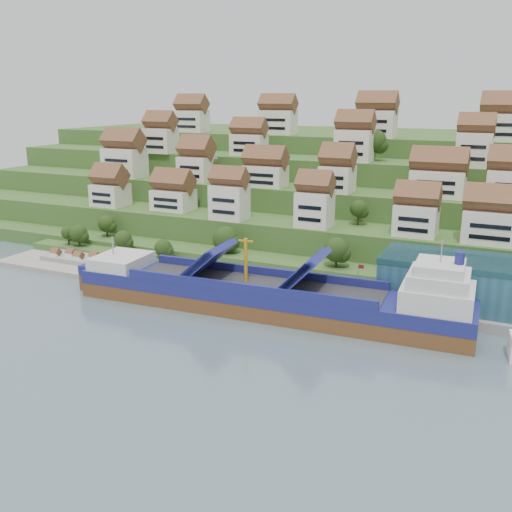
% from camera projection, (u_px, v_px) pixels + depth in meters
% --- Properties ---
extents(ground, '(300.00, 300.00, 0.00)m').
position_uv_depth(ground, '(261.00, 313.00, 120.81)').
color(ground, slate).
rests_on(ground, ground).
extents(quay, '(180.00, 14.00, 2.20)m').
position_uv_depth(quay, '(371.00, 299.00, 125.52)').
color(quay, gray).
rests_on(quay, ground).
extents(pebble_beach, '(45.00, 20.00, 1.00)m').
position_uv_depth(pebble_beach, '(85.00, 263.00, 154.63)').
color(pebble_beach, gray).
rests_on(pebble_beach, ground).
extents(hillside, '(260.00, 128.00, 31.00)m').
position_uv_depth(hillside, '(378.00, 191.00, 208.37)').
color(hillside, '#2D4C1E').
rests_on(hillside, ground).
extents(hillside_village, '(161.62, 62.34, 28.75)m').
position_uv_depth(hillside_village, '(349.00, 167.00, 166.42)').
color(hillside_village, silver).
rests_on(hillside_village, ground).
extents(hillside_trees, '(139.80, 62.27, 31.38)m').
position_uv_depth(hillside_trees, '(300.00, 196.00, 160.00)').
color(hillside_trees, '#264015').
rests_on(hillside_trees, ground).
extents(flagpole, '(1.28, 0.16, 8.00)m').
position_uv_depth(flagpole, '(358.00, 280.00, 120.35)').
color(flagpole, gray).
rests_on(flagpole, quay).
extents(beach_huts, '(14.40, 3.70, 2.20)m').
position_uv_depth(beach_huts, '(75.00, 258.00, 153.92)').
color(beach_huts, white).
rests_on(beach_huts, pebble_beach).
extents(cargo_ship, '(84.98, 17.17, 18.81)m').
position_uv_depth(cargo_ship, '(275.00, 298.00, 119.43)').
color(cargo_ship, brown).
rests_on(cargo_ship, ground).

